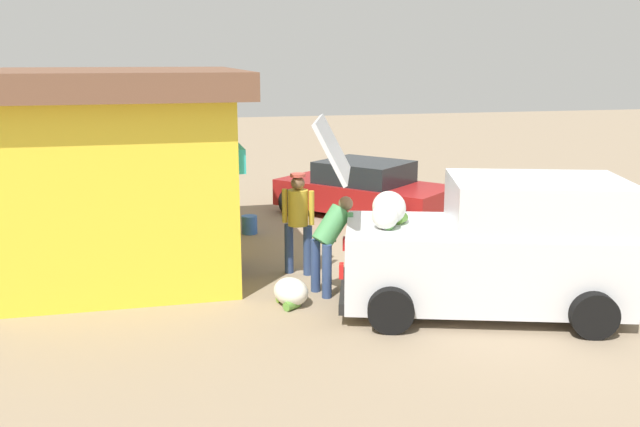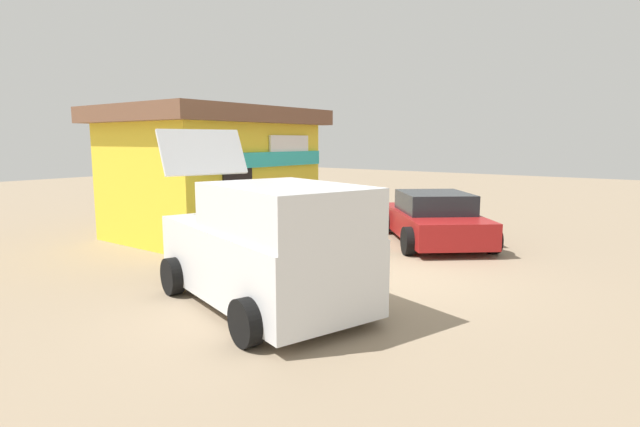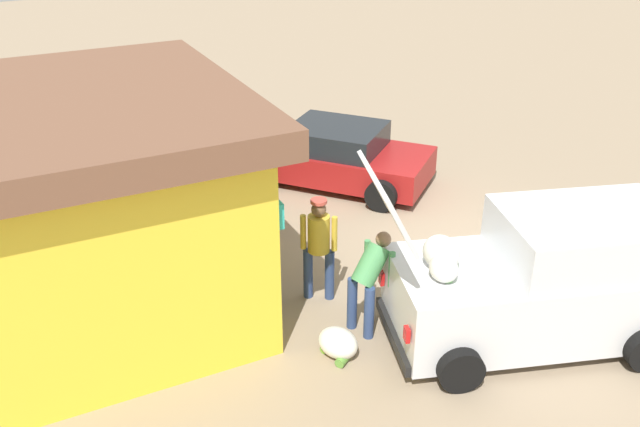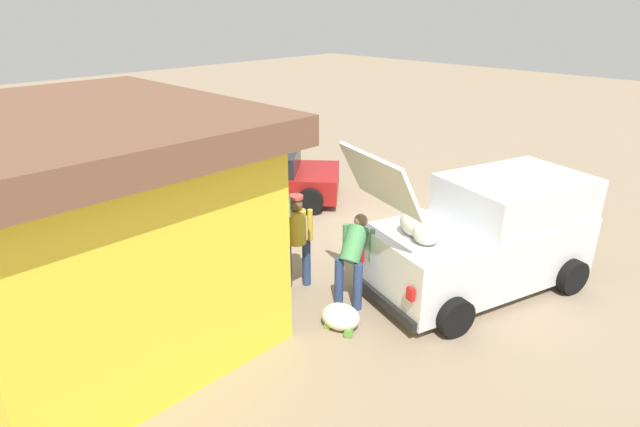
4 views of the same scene
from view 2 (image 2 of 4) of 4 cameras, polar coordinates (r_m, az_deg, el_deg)
The scene contains 8 objects.
ground_plane at distance 9.74m, azimuth 7.70°, elevation -6.92°, with size 60.00×60.00×0.00m, color gray.
storefront_bar at distance 13.81m, azimuth -12.23°, elevation 4.79°, with size 5.24×4.31×3.38m.
delivery_van at distance 7.66m, azimuth -6.18°, elevation -3.74°, with size 3.00×4.62×2.76m.
parked_sedan at distance 12.87m, azimuth 12.85°, elevation -0.60°, with size 4.16×3.94×1.27m.
vendor_standing at distance 10.90m, azimuth -7.04°, elevation 0.03°, with size 0.47×0.49×1.72m.
customer_bending at distance 9.98m, azimuth -10.01°, elevation -1.30°, with size 0.62×0.71×1.50m.
unloaded_banana_pile at distance 10.41m, azimuth -14.04°, elevation -5.05°, with size 0.76×0.64×0.40m.
paint_bucket at distance 13.47m, azimuth 0.15°, elevation -1.76°, with size 0.32×0.32×0.38m, color blue.
Camera 2 is at (-8.22, -4.56, 2.55)m, focal length 28.07 mm.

